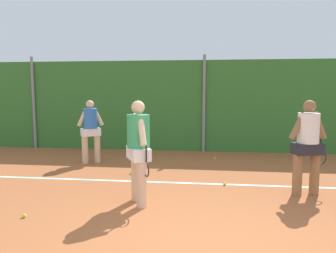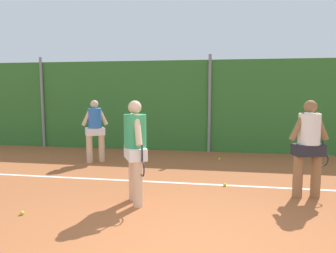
{
  "view_description": "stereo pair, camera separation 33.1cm",
  "coord_description": "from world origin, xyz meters",
  "px_view_note": "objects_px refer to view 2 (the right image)",
  "views": [
    {
      "loc": [
        0.03,
        -3.75,
        2.06
      ],
      "look_at": [
        -0.75,
        2.98,
        1.27
      ],
      "focal_mm": 33.73,
      "sensor_mm": 36.0,
      "label": 1
    },
    {
      "loc": [
        0.36,
        -3.71,
        2.06
      ],
      "look_at": [
        -0.75,
        2.98,
        1.27
      ],
      "focal_mm": 33.73,
      "sensor_mm": 36.0,
      "label": 2
    }
  ],
  "objects_px": {
    "tennis_ball_5": "(219,159)",
    "player_foreground_near": "(135,146)",
    "player_backcourt_far": "(95,127)",
    "tennis_ball_7": "(300,181)",
    "tennis_ball_0": "(22,213)",
    "tennis_ball_4": "(133,173)",
    "tennis_ball_2": "(225,185)",
    "player_midcourt": "(309,144)"
  },
  "relations": [
    {
      "from": "player_backcourt_far",
      "to": "tennis_ball_2",
      "type": "distance_m",
      "value": 4.13
    },
    {
      "from": "tennis_ball_0",
      "to": "tennis_ball_7",
      "type": "bearing_deg",
      "value": 28.2
    },
    {
      "from": "player_backcourt_far",
      "to": "tennis_ball_7",
      "type": "distance_m",
      "value": 5.5
    },
    {
      "from": "tennis_ball_5",
      "to": "player_foreground_near",
      "type": "bearing_deg",
      "value": -111.24
    },
    {
      "from": "tennis_ball_2",
      "to": "tennis_ball_4",
      "type": "distance_m",
      "value": 2.31
    },
    {
      "from": "player_foreground_near",
      "to": "tennis_ball_5",
      "type": "bearing_deg",
      "value": 131.39
    },
    {
      "from": "player_backcourt_far",
      "to": "tennis_ball_2",
      "type": "height_order",
      "value": "player_backcourt_far"
    },
    {
      "from": "tennis_ball_5",
      "to": "player_backcourt_far",
      "type": "bearing_deg",
      "value": -166.87
    },
    {
      "from": "tennis_ball_0",
      "to": "tennis_ball_7",
      "type": "distance_m",
      "value": 5.65
    },
    {
      "from": "player_midcourt",
      "to": "player_backcourt_far",
      "type": "xyz_separation_m",
      "value": [
        -5.16,
        2.18,
        -0.05
      ]
    },
    {
      "from": "player_midcourt",
      "to": "tennis_ball_7",
      "type": "bearing_deg",
      "value": 68.14
    },
    {
      "from": "tennis_ball_4",
      "to": "tennis_ball_7",
      "type": "bearing_deg",
      "value": -1.51
    },
    {
      "from": "player_backcourt_far",
      "to": "tennis_ball_0",
      "type": "height_order",
      "value": "player_backcourt_far"
    },
    {
      "from": "tennis_ball_2",
      "to": "tennis_ball_5",
      "type": "relative_size",
      "value": 1.0
    },
    {
      "from": "tennis_ball_0",
      "to": "player_midcourt",
      "type": "bearing_deg",
      "value": 19.2
    },
    {
      "from": "tennis_ball_7",
      "to": "tennis_ball_0",
      "type": "bearing_deg",
      "value": -151.8
    },
    {
      "from": "tennis_ball_2",
      "to": "tennis_ball_7",
      "type": "relative_size",
      "value": 1.0
    },
    {
      "from": "player_backcourt_far",
      "to": "tennis_ball_4",
      "type": "height_order",
      "value": "player_backcourt_far"
    },
    {
      "from": "player_foreground_near",
      "to": "player_backcourt_far",
      "type": "relative_size",
      "value": 1.06
    },
    {
      "from": "player_backcourt_far",
      "to": "tennis_ball_4",
      "type": "distance_m",
      "value": 2.02
    },
    {
      "from": "tennis_ball_4",
      "to": "tennis_ball_7",
      "type": "xyz_separation_m",
      "value": [
        3.88,
        -0.1,
        0.0
      ]
    },
    {
      "from": "tennis_ball_4",
      "to": "tennis_ball_5",
      "type": "distance_m",
      "value": 2.84
    },
    {
      "from": "tennis_ball_0",
      "to": "tennis_ball_5",
      "type": "height_order",
      "value": "same"
    },
    {
      "from": "tennis_ball_4",
      "to": "tennis_ball_7",
      "type": "distance_m",
      "value": 3.88
    },
    {
      "from": "player_backcourt_far",
      "to": "tennis_ball_0",
      "type": "relative_size",
      "value": 26.81
    },
    {
      "from": "tennis_ball_4",
      "to": "tennis_ball_2",
      "type": "bearing_deg",
      "value": -15.94
    },
    {
      "from": "player_foreground_near",
      "to": "tennis_ball_5",
      "type": "height_order",
      "value": "player_foreground_near"
    },
    {
      "from": "player_midcourt",
      "to": "tennis_ball_5",
      "type": "bearing_deg",
      "value": 103.95
    },
    {
      "from": "tennis_ball_0",
      "to": "player_backcourt_far",
      "type": "bearing_deg",
      "value": 94.4
    },
    {
      "from": "player_midcourt",
      "to": "tennis_ball_2",
      "type": "xyz_separation_m",
      "value": [
        -1.54,
        0.44,
        -1.01
      ]
    },
    {
      "from": "player_backcourt_far",
      "to": "tennis_ball_4",
      "type": "bearing_deg",
      "value": -69.74
    },
    {
      "from": "tennis_ball_0",
      "to": "tennis_ball_4",
      "type": "height_order",
      "value": "same"
    },
    {
      "from": "tennis_ball_0",
      "to": "tennis_ball_2",
      "type": "xyz_separation_m",
      "value": [
        3.33,
        2.14,
        0.0
      ]
    },
    {
      "from": "tennis_ball_4",
      "to": "tennis_ball_5",
      "type": "relative_size",
      "value": 1.0
    },
    {
      "from": "player_foreground_near",
      "to": "tennis_ball_4",
      "type": "height_order",
      "value": "player_foreground_near"
    },
    {
      "from": "player_foreground_near",
      "to": "player_backcourt_far",
      "type": "height_order",
      "value": "player_foreground_near"
    },
    {
      "from": "player_midcourt",
      "to": "tennis_ball_0",
      "type": "height_order",
      "value": "player_midcourt"
    },
    {
      "from": "tennis_ball_0",
      "to": "tennis_ball_4",
      "type": "distance_m",
      "value": 2.99
    },
    {
      "from": "tennis_ball_0",
      "to": "tennis_ball_2",
      "type": "distance_m",
      "value": 3.96
    },
    {
      "from": "tennis_ball_0",
      "to": "tennis_ball_2",
      "type": "relative_size",
      "value": 1.0
    },
    {
      "from": "tennis_ball_0",
      "to": "tennis_ball_7",
      "type": "xyz_separation_m",
      "value": [
        4.98,
        2.67,
        0.0
      ]
    },
    {
      "from": "player_midcourt",
      "to": "tennis_ball_4",
      "type": "bearing_deg",
      "value": 148.92
    }
  ]
}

